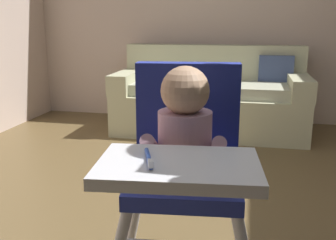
{
  "coord_description": "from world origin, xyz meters",
  "views": [
    {
      "loc": [
        0.25,
        -1.86,
        1.09
      ],
      "look_at": [
        0.02,
        -0.75,
        0.8
      ],
      "focal_mm": 41.3,
      "sensor_mm": 36.0,
      "label": 1
    }
  ],
  "objects": [
    {
      "name": "couch",
      "position": [
        -0.12,
        2.04,
        0.33
      ],
      "size": [
        1.9,
        0.86,
        0.86
      ],
      "rotation": [
        0.0,
        0.0,
        -1.57
      ],
      "color": "beige",
      "rests_on": "ground"
    },
    {
      "name": "ground",
      "position": [
        0.0,
        0.0,
        -0.05
      ],
      "size": [
        6.0,
        6.65,
        0.1
      ],
      "primitive_type": "cube",
      "color": "brown"
    },
    {
      "name": "high_chair",
      "position": [
        0.06,
        -0.69,
        0.68
      ],
      "size": [
        0.67,
        0.77,
        0.97
      ],
      "rotation": [
        0.0,
        0.0,
        -1.46
      ],
      "color": "white",
      "rests_on": "ground"
    }
  ]
}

